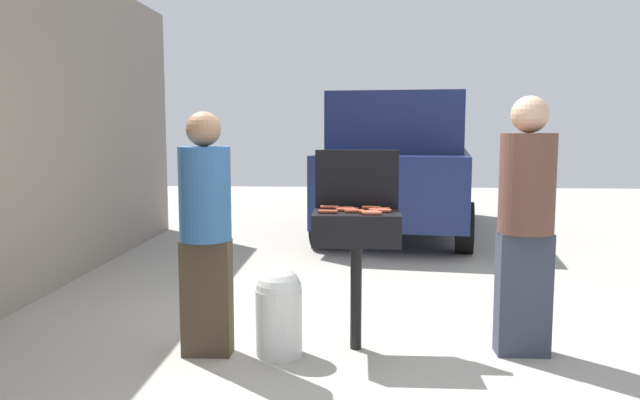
# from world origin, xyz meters

# --- Properties ---
(ground_plane) EXTENTS (24.00, 24.00, 0.00)m
(ground_plane) POSITION_xyz_m (0.00, 0.00, 0.00)
(ground_plane) COLOR #9E998E
(house_wall_side) EXTENTS (0.24, 8.00, 3.20)m
(house_wall_side) POSITION_xyz_m (-2.93, 1.00, 1.60)
(house_wall_side) COLOR gray
(house_wall_side) RESTS_ON ground
(bbq_grill) EXTENTS (0.60, 0.44, 0.98)m
(bbq_grill) POSITION_xyz_m (0.08, -0.08, 0.83)
(bbq_grill) COLOR black
(bbq_grill) RESTS_ON ground
(grill_lid_open) EXTENTS (0.60, 0.05, 0.42)m
(grill_lid_open) POSITION_xyz_m (0.08, 0.14, 1.19)
(grill_lid_open) COLOR black
(grill_lid_open) RESTS_ON bbq_grill
(hot_dog_0) EXTENTS (0.13, 0.04, 0.03)m
(hot_dog_0) POSITION_xyz_m (0.25, -0.11, 0.99)
(hot_dog_0) COLOR #B74C33
(hot_dog_0) RESTS_ON bbq_grill
(hot_dog_1) EXTENTS (0.13, 0.04, 0.03)m
(hot_dog_1) POSITION_xyz_m (0.06, -0.13, 0.99)
(hot_dog_1) COLOR #AD4228
(hot_dog_1) RESTS_ON bbq_grill
(hot_dog_2) EXTENTS (0.13, 0.04, 0.03)m
(hot_dog_2) POSITION_xyz_m (0.19, 0.06, 0.99)
(hot_dog_2) COLOR #AD4228
(hot_dog_2) RESTS_ON bbq_grill
(hot_dog_3) EXTENTS (0.13, 0.03, 0.03)m
(hot_dog_3) POSITION_xyz_m (-0.11, -0.17, 0.99)
(hot_dog_3) COLOR #AD4228
(hot_dog_3) RESTS_ON bbq_grill
(hot_dog_4) EXTENTS (0.13, 0.04, 0.03)m
(hot_dog_4) POSITION_xyz_m (-0.11, 0.06, 0.99)
(hot_dog_4) COLOR #AD4228
(hot_dog_4) RESTS_ON bbq_grill
(hot_dog_5) EXTENTS (0.13, 0.04, 0.03)m
(hot_dog_5) POSITION_xyz_m (0.01, -0.07, 0.99)
(hot_dog_5) COLOR #AD4228
(hot_dog_5) RESTS_ON bbq_grill
(hot_dog_6) EXTENTS (0.13, 0.03, 0.03)m
(hot_dog_6) POSITION_xyz_m (0.23, -0.08, 0.99)
(hot_dog_6) COLOR #AD4228
(hot_dog_6) RESTS_ON bbq_grill
(hot_dog_7) EXTENTS (0.13, 0.04, 0.03)m
(hot_dog_7) POSITION_xyz_m (0.25, -0.02, 0.99)
(hot_dog_7) COLOR #AD4228
(hot_dog_7) RESTS_ON bbq_grill
(hot_dog_8) EXTENTS (0.13, 0.03, 0.03)m
(hot_dog_8) POSITION_xyz_m (-0.01, 0.01, 0.99)
(hot_dog_8) COLOR #AD4228
(hot_dog_8) RESTS_ON bbq_grill
(hot_dog_9) EXTENTS (0.13, 0.03, 0.03)m
(hot_dog_9) POSITION_xyz_m (0.18, -0.23, 0.99)
(hot_dog_9) COLOR #C6593D
(hot_dog_9) RESTS_ON bbq_grill
(hot_dog_10) EXTENTS (0.13, 0.04, 0.03)m
(hot_dog_10) POSITION_xyz_m (0.17, -0.18, 0.99)
(hot_dog_10) COLOR #AD4228
(hot_dog_10) RESTS_ON bbq_grill
(hot_dog_11) EXTENTS (0.13, 0.03, 0.03)m
(hot_dog_11) POSITION_xyz_m (0.03, -0.04, 0.99)
(hot_dog_11) COLOR #C6593D
(hot_dog_11) RESTS_ON bbq_grill
(propane_tank) EXTENTS (0.32, 0.32, 0.62)m
(propane_tank) POSITION_xyz_m (-0.44, -0.24, 0.32)
(propane_tank) COLOR silver
(propane_tank) RESTS_ON ground
(person_left) EXTENTS (0.35, 0.35, 1.66)m
(person_left) POSITION_xyz_m (-0.94, -0.25, 0.90)
(person_left) COLOR #3F3323
(person_left) RESTS_ON ground
(person_right) EXTENTS (0.37, 0.37, 1.77)m
(person_right) POSITION_xyz_m (1.23, -0.11, 0.96)
(person_right) COLOR #333847
(person_right) RESTS_ON ground
(parked_minivan) EXTENTS (2.52, 4.62, 2.02)m
(parked_minivan) POSITION_xyz_m (0.72, 5.01, 1.03)
(parked_minivan) COLOR navy
(parked_minivan) RESTS_ON ground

